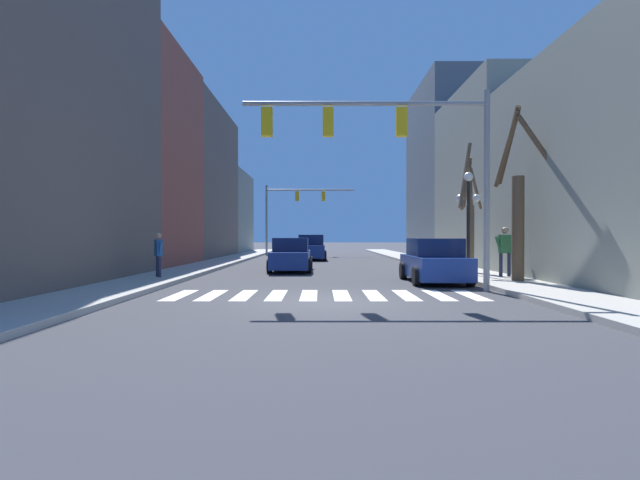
{
  "coord_description": "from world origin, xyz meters",
  "views": [
    {
      "loc": [
        -0.15,
        -12.43,
        1.64
      ],
      "look_at": [
        -0.27,
        18.11,
        1.41
      ],
      "focal_mm": 28.0,
      "sensor_mm": 36.0,
      "label": 1
    }
  ],
  "objects_px": {
    "traffic_signal_far": "(295,204)",
    "pedestrian_on_right_sidewalk": "(161,251)",
    "traffic_signal_near": "(396,141)",
    "street_tree_right_mid": "(471,213)",
    "car_parked_left_near": "(436,262)",
    "car_parked_left_far": "(293,255)",
    "street_lamp_right_corner": "(471,202)",
    "car_at_intersection": "(313,248)",
    "street_tree_left_far": "(521,203)",
    "pedestrian_near_right_corner": "(507,247)"
  },
  "relations": [
    {
      "from": "car_parked_left_near",
      "to": "car_parked_left_far",
      "type": "bearing_deg",
      "value": 43.36
    },
    {
      "from": "traffic_signal_far",
      "to": "car_parked_left_far",
      "type": "bearing_deg",
      "value": -87.14
    },
    {
      "from": "pedestrian_on_right_sidewalk",
      "to": "street_tree_left_far",
      "type": "xyz_separation_m",
      "value": [
        12.64,
        -1.36,
        1.66
      ]
    },
    {
      "from": "pedestrian_on_right_sidewalk",
      "to": "pedestrian_near_right_corner",
      "type": "bearing_deg",
      "value": -123.08
    },
    {
      "from": "street_lamp_right_corner",
      "to": "pedestrian_near_right_corner",
      "type": "height_order",
      "value": "street_lamp_right_corner"
    },
    {
      "from": "car_parked_left_near",
      "to": "car_at_intersection",
      "type": "distance_m",
      "value": 17.46
    },
    {
      "from": "traffic_signal_near",
      "to": "car_parked_left_far",
      "type": "distance_m",
      "value": 10.1
    },
    {
      "from": "car_parked_left_far",
      "to": "street_tree_right_mid",
      "type": "height_order",
      "value": "street_tree_right_mid"
    },
    {
      "from": "street_lamp_right_corner",
      "to": "car_parked_left_near",
      "type": "bearing_deg",
      "value": -133.64
    },
    {
      "from": "pedestrian_near_right_corner",
      "to": "car_parked_left_near",
      "type": "bearing_deg",
      "value": 11.37
    },
    {
      "from": "street_lamp_right_corner",
      "to": "car_parked_left_near",
      "type": "distance_m",
      "value": 3.41
    },
    {
      "from": "car_at_intersection",
      "to": "pedestrian_near_right_corner",
      "type": "relative_size",
      "value": 2.32
    },
    {
      "from": "street_lamp_right_corner",
      "to": "pedestrian_on_right_sidewalk",
      "type": "height_order",
      "value": "street_lamp_right_corner"
    },
    {
      "from": "street_lamp_right_corner",
      "to": "pedestrian_on_right_sidewalk",
      "type": "distance_m",
      "value": 11.98
    },
    {
      "from": "car_at_intersection",
      "to": "street_tree_right_mid",
      "type": "height_order",
      "value": "street_tree_right_mid"
    },
    {
      "from": "car_parked_left_far",
      "to": "street_tree_left_far",
      "type": "bearing_deg",
      "value": 50.8
    },
    {
      "from": "traffic_signal_near",
      "to": "street_lamp_right_corner",
      "type": "relative_size",
      "value": 1.83
    },
    {
      "from": "street_tree_right_mid",
      "to": "street_tree_left_far",
      "type": "height_order",
      "value": "street_tree_left_far"
    },
    {
      "from": "traffic_signal_far",
      "to": "street_tree_right_mid",
      "type": "height_order",
      "value": "traffic_signal_far"
    },
    {
      "from": "car_parked_left_near",
      "to": "traffic_signal_far",
      "type": "bearing_deg",
      "value": 14.06
    },
    {
      "from": "car_parked_left_near",
      "to": "car_parked_left_far",
      "type": "height_order",
      "value": "same"
    },
    {
      "from": "car_at_intersection",
      "to": "pedestrian_on_right_sidewalk",
      "type": "bearing_deg",
      "value": -18.04
    },
    {
      "from": "car_parked_left_far",
      "to": "street_lamp_right_corner",
      "type": "bearing_deg",
      "value": 61.53
    },
    {
      "from": "car_parked_left_near",
      "to": "street_tree_left_far",
      "type": "height_order",
      "value": "street_tree_left_far"
    },
    {
      "from": "traffic_signal_near",
      "to": "pedestrian_near_right_corner",
      "type": "relative_size",
      "value": 4.0
    },
    {
      "from": "traffic_signal_far",
      "to": "pedestrian_on_right_sidewalk",
      "type": "xyz_separation_m",
      "value": [
        -3.56,
        -25.13,
        -3.36
      ]
    },
    {
      "from": "car_parked_left_far",
      "to": "car_at_intersection",
      "type": "bearing_deg",
      "value": 176.12
    },
    {
      "from": "pedestrian_on_right_sidewalk",
      "to": "street_tree_right_mid",
      "type": "relative_size",
      "value": 0.3
    },
    {
      "from": "traffic_signal_near",
      "to": "car_parked_left_near",
      "type": "relative_size",
      "value": 1.71
    },
    {
      "from": "car_parked_left_near",
      "to": "pedestrian_near_right_corner",
      "type": "distance_m",
      "value": 2.94
    },
    {
      "from": "traffic_signal_far",
      "to": "street_tree_left_far",
      "type": "xyz_separation_m",
      "value": [
        9.08,
        -26.49,
        -1.7
      ]
    },
    {
      "from": "car_parked_left_near",
      "to": "street_lamp_right_corner",
      "type": "bearing_deg",
      "value": -43.64
    },
    {
      "from": "street_lamp_right_corner",
      "to": "street_tree_left_far",
      "type": "relative_size",
      "value": 0.68
    },
    {
      "from": "street_tree_left_far",
      "to": "pedestrian_on_right_sidewalk",
      "type": "bearing_deg",
      "value": 173.86
    },
    {
      "from": "pedestrian_near_right_corner",
      "to": "street_tree_right_mid",
      "type": "distance_m",
      "value": 2.65
    },
    {
      "from": "street_tree_left_far",
      "to": "street_lamp_right_corner",
      "type": "bearing_deg",
      "value": 108.26
    },
    {
      "from": "traffic_signal_near",
      "to": "street_tree_right_mid",
      "type": "height_order",
      "value": "traffic_signal_near"
    },
    {
      "from": "car_at_intersection",
      "to": "car_parked_left_near",
      "type": "bearing_deg",
      "value": 15.54
    },
    {
      "from": "traffic_signal_far",
      "to": "pedestrian_on_right_sidewalk",
      "type": "bearing_deg",
      "value": -98.07
    },
    {
      "from": "car_parked_left_near",
      "to": "street_tree_left_far",
      "type": "distance_m",
      "value": 3.44
    },
    {
      "from": "street_lamp_right_corner",
      "to": "street_tree_left_far",
      "type": "bearing_deg",
      "value": -71.74
    },
    {
      "from": "traffic_signal_near",
      "to": "car_parked_left_near",
      "type": "xyz_separation_m",
      "value": [
        1.89,
        2.95,
        -3.72
      ]
    },
    {
      "from": "car_parked_left_near",
      "to": "pedestrian_on_right_sidewalk",
      "type": "xyz_separation_m",
      "value": [
        -9.99,
        0.52,
        0.37
      ]
    },
    {
      "from": "traffic_signal_near",
      "to": "street_tree_left_far",
      "type": "height_order",
      "value": "street_tree_left_far"
    },
    {
      "from": "street_tree_right_mid",
      "to": "street_tree_left_far",
      "type": "bearing_deg",
      "value": -81.8
    },
    {
      "from": "traffic_signal_near",
      "to": "car_at_intersection",
      "type": "distance_m",
      "value": 20.3
    },
    {
      "from": "pedestrian_on_right_sidewalk",
      "to": "pedestrian_near_right_corner",
      "type": "height_order",
      "value": "pedestrian_near_right_corner"
    },
    {
      "from": "street_tree_right_mid",
      "to": "street_tree_left_far",
      "type": "xyz_separation_m",
      "value": [
        0.54,
        -3.77,
        0.15
      ]
    },
    {
      "from": "pedestrian_near_right_corner",
      "to": "street_tree_left_far",
      "type": "distance_m",
      "value": 2.23
    },
    {
      "from": "traffic_signal_near",
      "to": "car_parked_left_far",
      "type": "relative_size",
      "value": 1.57
    }
  ]
}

